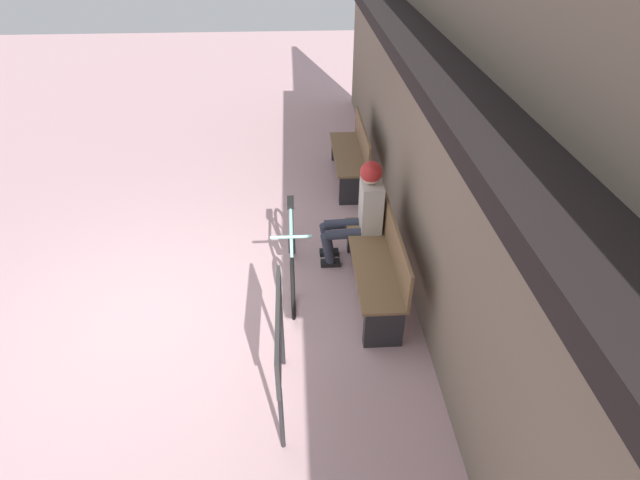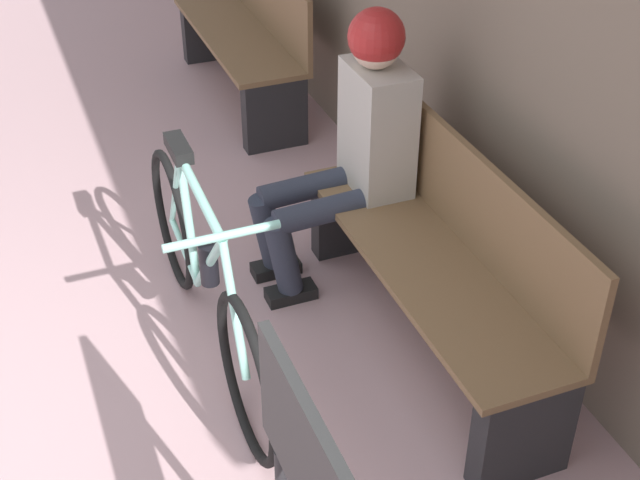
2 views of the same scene
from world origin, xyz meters
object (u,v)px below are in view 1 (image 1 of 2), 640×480
(park_bench_far, at_px, (352,156))
(bicycle, at_px, (292,252))
(person_seated, at_px, (361,207))
(park_bench_near, at_px, (378,263))
(signboard, at_px, (279,334))

(park_bench_far, bearing_deg, bicycle, -21.52)
(bicycle, distance_m, person_seated, 0.88)
(bicycle, relative_size, park_bench_far, 1.17)
(park_bench_near, bearing_deg, park_bench_far, -179.95)
(bicycle, bearing_deg, park_bench_near, 72.54)
(bicycle, bearing_deg, person_seated, 111.71)
(bicycle, bearing_deg, signboard, -3.61)
(bicycle, distance_m, park_bench_far, 2.37)
(park_bench_near, xyz_separation_m, bicycle, (-0.27, -0.87, -0.03))
(park_bench_near, distance_m, signboard, 1.69)
(person_seated, bearing_deg, park_bench_near, 11.39)
(bicycle, height_order, signboard, signboard)
(bicycle, xyz_separation_m, park_bench_far, (-2.20, 0.87, 0.02))
(person_seated, bearing_deg, signboard, -24.24)
(park_bench_near, height_order, person_seated, person_seated)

